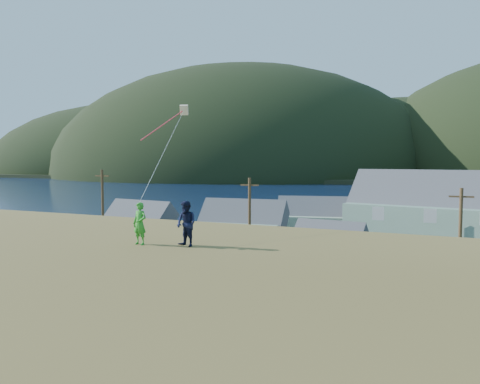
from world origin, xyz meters
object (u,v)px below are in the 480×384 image
(shed_white, at_px, (328,246))
(kite_flyer_navy, at_px, (186,224))
(kite_flyer_green, at_px, (140,224))
(shed_palegreen_far, at_px, (316,220))
(shed_palegreen_near, at_px, (242,228))
(wharf, at_px, (327,223))
(shed_teal, at_px, (137,227))

(shed_white, xyz_separation_m, kite_flyer_navy, (1.63, -29.26, 5.91))
(kite_flyer_green, relative_size, kite_flyer_navy, 0.95)
(shed_palegreen_far, bearing_deg, shed_white, -84.20)
(kite_flyer_green, bearing_deg, kite_flyer_navy, 17.08)
(shed_palegreen_far, bearing_deg, shed_palegreen_near, -128.57)
(shed_palegreen_far, bearing_deg, kite_flyer_green, -96.36)
(kite_flyer_green, bearing_deg, wharf, 101.30)
(shed_teal, relative_size, shed_white, 1.27)
(shed_palegreen_far, relative_size, kite_flyer_navy, 6.61)
(shed_teal, bearing_deg, shed_palegreen_near, 26.49)
(shed_palegreen_far, bearing_deg, shed_teal, -151.10)
(shed_palegreen_near, height_order, shed_palegreen_far, shed_palegreen_near)
(shed_white, height_order, kite_flyer_green, kite_flyer_green)
(wharf, xyz_separation_m, kite_flyer_navy, (8.82, -58.96, 7.60))
(shed_palegreen_near, relative_size, kite_flyer_navy, 6.10)
(wharf, height_order, shed_white, shed_white)
(kite_flyer_green, bearing_deg, shed_palegreen_far, 101.13)
(shed_teal, bearing_deg, shed_palegreen_far, 49.79)
(shed_palegreen_near, relative_size, shed_white, 1.38)
(shed_white, height_order, kite_flyer_navy, kite_flyer_navy)
(shed_teal, relative_size, kite_flyer_green, 5.93)
(shed_white, bearing_deg, shed_teal, -173.51)
(wharf, bearing_deg, kite_flyer_green, -83.26)
(shed_teal, bearing_deg, shed_white, 6.75)
(shed_palegreen_near, bearing_deg, shed_white, -26.68)
(shed_teal, relative_size, kite_flyer_navy, 5.62)
(shed_white, xyz_separation_m, kite_flyer_green, (-0.17, -29.66, 5.87))
(wharf, bearing_deg, shed_palegreen_near, -98.56)
(shed_white, relative_size, shed_palegreen_far, 0.67)
(wharf, relative_size, shed_teal, 2.73)
(shed_palegreen_near, bearing_deg, wharf, 76.74)
(shed_teal, xyz_separation_m, shed_palegreen_near, (11.80, 3.96, 0.12))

